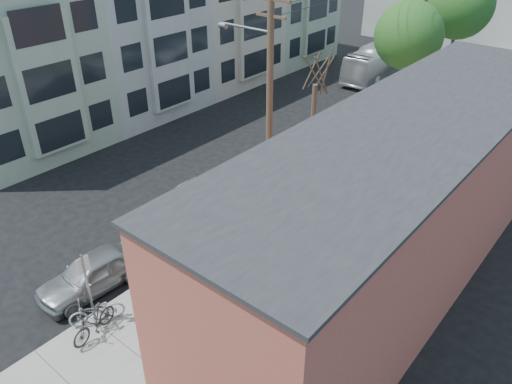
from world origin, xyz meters
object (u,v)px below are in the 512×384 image
Objects in this scene: sign_post at (87,282)px; parked_bike_b at (97,311)px; tree_leafy_far at (460,5)px; patio_chair_b at (178,352)px; parking_meter_near at (201,230)px; patron_green at (208,307)px; car_1 at (191,206)px; parking_meter_far at (302,167)px; cyclist at (215,247)px; car_0 at (92,273)px; tree_leafy_mid at (409,36)px; parked_bike_a at (94,322)px; car_3 at (332,130)px; utility_pole_near at (268,100)px; bus at (381,60)px; tree_bare at (312,138)px; patio_chair_a at (209,336)px; car_2 at (275,165)px; patron_grey at (263,274)px; car_4 at (380,102)px.

sign_post is 1.21m from parked_bike_b.
tree_leafy_far is 29.43m from patio_chair_b.
tree_leafy_far reaches higher than parking_meter_near.
patron_green is 6.78m from car_1.
parking_meter_far is 7.63m from cyclist.
car_0 reaches higher than parked_bike_b.
sign_post is at bearing -91.19° from tree_leafy_mid.
patio_chair_b is 3.14m from parked_bike_a.
patio_chair_b is 0.17× the size of car_3.
utility_pole_near reaches higher than parking_meter_far.
bus is (-8.99, 30.18, 0.71)m from patio_chair_b.
patron_green reaches higher than parking_meter_far.
sign_post is 0.53× the size of tree_bare.
patio_chair_a is 1.00× the size of patio_chair_b.
car_2 is at bearing 97.34° from sign_post.
tree_leafy_mid reaches higher than sign_post.
patron_green is at bearing -65.66° from utility_pole_near.
car_1 is (-1.87, -5.89, -0.21)m from parking_meter_far.
parking_meter_near is 0.16× the size of tree_leafy_mid.
bus is (-8.71, 28.55, 0.21)m from patron_green.
tree_leafy_mid is (0.45, 21.69, 3.97)m from sign_post.
tree_bare reaches higher than patron_grey.
tree_leafy_mid reaches higher than parking_meter_far.
patron_green is at bearing -5.00° from patron_grey.
tree_bare reaches higher than patio_chair_b.
car_4 is at bearing 84.70° from parked_bike_a.
bus is (-5.42, 30.78, -0.54)m from sign_post.
utility_pole_near reaches higher than car_2.
utility_pole_near reaches higher than patron_grey.
bus is at bearing 93.91° from car_1.
bus is at bearing 122.85° from tree_leafy_mid.
tree_leafy_far is at bearing 88.82° from utility_pole_near.
car_3 is 0.55× the size of bus.
patio_chair_b is at bearing -2.12° from car_0.
parked_bike_b is at bearing -91.31° from tree_bare.
utility_pole_near is (0.14, -2.99, 4.43)m from parking_meter_far.
patron_green is 0.35× the size of car_2.
sign_post is 0.37× the size of tree_leafy_mid.
car_0 is at bearing -97.28° from parking_meter_far.
tree_leafy_mid reaches higher than parking_meter_near.
patron_green is at bearing 64.09° from parked_bike_b.
car_0 is (-2.00, -20.64, -5.10)m from tree_leafy_mid.
tree_leafy_mid is 22.28m from parked_bike_b.
car_1 is (-5.55, 1.77, -0.24)m from patron_grey.
parking_meter_near is 0.24× the size of car_4.
parked_bike_a is at bearing -89.65° from tree_leafy_mid.
parking_meter_far is at bearing -100.47° from cyclist.
car_2 is at bearing 92.89° from car_0.
patron_grey is at bearing 157.63° from cyclist.
cyclist is (-2.48, 4.27, 0.35)m from patio_chair_b.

